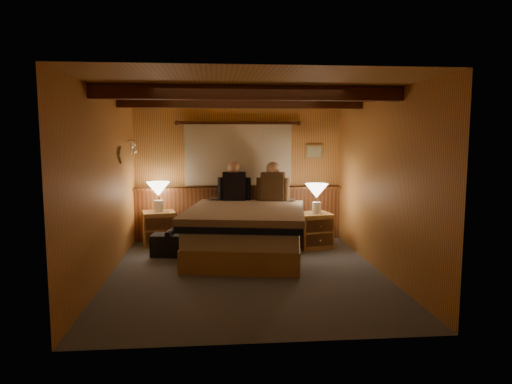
{
  "coord_description": "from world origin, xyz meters",
  "views": [
    {
      "loc": [
        -0.4,
        -5.91,
        1.81
      ],
      "look_at": [
        0.16,
        0.4,
        1.04
      ],
      "focal_mm": 32.0,
      "sensor_mm": 36.0,
      "label": 1
    }
  ],
  "objects": [
    {
      "name": "lamp_left",
      "position": [
        -1.35,
        1.72,
        0.92
      ],
      "size": [
        0.38,
        0.38,
        0.5
      ],
      "color": "white",
      "rests_on": "nightstand_left"
    },
    {
      "name": "coat_rail",
      "position": [
        -1.72,
        1.58,
        1.67
      ],
      "size": [
        0.05,
        0.55,
        0.24
      ],
      "color": "silver",
      "rests_on": "wall_left"
    },
    {
      "name": "person_left",
      "position": [
        -0.09,
        1.73,
        1.02
      ],
      "size": [
        0.56,
        0.26,
        0.68
      ],
      "rotation": [
        0.0,
        0.0,
        -0.1
      ],
      "color": "black",
      "rests_on": "bed"
    },
    {
      "name": "wall_right",
      "position": [
        1.8,
        0.0,
        1.2
      ],
      "size": [
        0.0,
        4.2,
        4.2
      ],
      "primitive_type": "plane",
      "rotation": [
        1.57,
        0.0,
        -1.57
      ],
      "color": "#DEA74F",
      "rests_on": "floor"
    },
    {
      "name": "curtain_window",
      "position": [
        0.0,
        2.03,
        1.52
      ],
      "size": [
        2.18,
        0.09,
        1.11
      ],
      "color": "#4B2712",
      "rests_on": "wall_back"
    },
    {
      "name": "person_right",
      "position": [
        0.55,
        1.61,
        1.02
      ],
      "size": [
        0.55,
        0.31,
        0.68
      ],
      "rotation": [
        0.0,
        0.0,
        -0.27
      ],
      "color": "#48331D",
      "rests_on": "bed"
    },
    {
      "name": "nightstand_right",
      "position": [
        1.2,
        1.33,
        0.29
      ],
      "size": [
        0.6,
        0.56,
        0.57
      ],
      "rotation": [
        0.0,
        0.0,
        0.19
      ],
      "color": "#AC7849",
      "rests_on": "floor"
    },
    {
      "name": "wainscot",
      "position": [
        0.0,
        2.04,
        0.49
      ],
      "size": [
        3.6,
        0.23,
        0.94
      ],
      "color": "brown",
      "rests_on": "wall_back"
    },
    {
      "name": "duffel_bag",
      "position": [
        -1.1,
        1.0,
        0.17
      ],
      "size": [
        0.6,
        0.41,
        0.4
      ],
      "rotation": [
        0.0,
        0.0,
        -0.14
      ],
      "color": "black",
      "rests_on": "floor"
    },
    {
      "name": "framed_print",
      "position": [
        1.35,
        2.08,
        1.55
      ],
      "size": [
        0.3,
        0.04,
        0.25
      ],
      "color": "#A18450",
      "rests_on": "wall_back"
    },
    {
      "name": "wall_back",
      "position": [
        0.0,
        2.1,
        1.2
      ],
      "size": [
        3.6,
        0.0,
        3.6
      ],
      "primitive_type": "plane",
      "rotation": [
        1.57,
        0.0,
        0.0
      ],
      "color": "#DEA74F",
      "rests_on": "floor"
    },
    {
      "name": "bed",
      "position": [
        0.06,
        0.89,
        0.39
      ],
      "size": [
        2.02,
        2.45,
        0.75
      ],
      "rotation": [
        0.0,
        0.0,
        -0.17
      ],
      "color": "#AC7849",
      "rests_on": "floor"
    },
    {
      "name": "ceiling",
      "position": [
        0.0,
        0.0,
        2.4
      ],
      "size": [
        4.2,
        4.2,
        0.0
      ],
      "primitive_type": "plane",
      "rotation": [
        3.14,
        0.0,
        0.0
      ],
      "color": "tan",
      "rests_on": "wall_back"
    },
    {
      "name": "nightstand_left",
      "position": [
        -1.36,
        1.74,
        0.28
      ],
      "size": [
        0.6,
        0.56,
        0.57
      ],
      "rotation": [
        0.0,
        0.0,
        0.21
      ],
      "color": "#AC7849",
      "rests_on": "floor"
    },
    {
      "name": "wall_front",
      "position": [
        0.0,
        -2.1,
        1.2
      ],
      "size": [
        3.6,
        0.0,
        3.6
      ],
      "primitive_type": "plane",
      "rotation": [
        -1.57,
        0.0,
        0.0
      ],
      "color": "#DEA74F",
      "rests_on": "floor"
    },
    {
      "name": "ceiling_beams",
      "position": [
        0.0,
        0.15,
        2.31
      ],
      "size": [
        3.6,
        1.65,
        0.16
      ],
      "color": "#4B2712",
      "rests_on": "ceiling"
    },
    {
      "name": "wall_left",
      "position": [
        -1.8,
        0.0,
        1.2
      ],
      "size": [
        0.0,
        4.2,
        4.2
      ],
      "primitive_type": "plane",
      "rotation": [
        1.57,
        0.0,
        1.57
      ],
      "color": "#DEA74F",
      "rests_on": "floor"
    },
    {
      "name": "floor",
      "position": [
        0.0,
        0.0,
        0.0
      ],
      "size": [
        4.2,
        4.2,
        0.0
      ],
      "primitive_type": "plane",
      "color": "#4D525B",
      "rests_on": "ground"
    },
    {
      "name": "lamp_right",
      "position": [
        1.23,
        1.29,
        0.91
      ],
      "size": [
        0.37,
        0.37,
        0.49
      ],
      "color": "white",
      "rests_on": "nightstand_right"
    }
  ]
}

